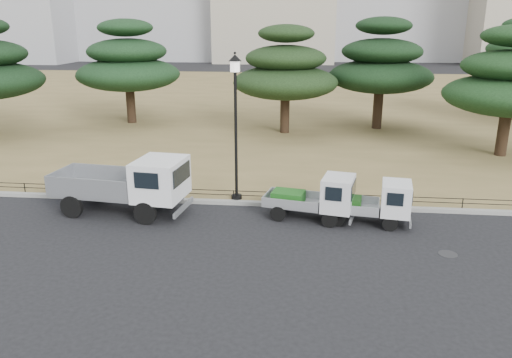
# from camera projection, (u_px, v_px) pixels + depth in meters

# --- Properties ---
(ground) EXTENTS (220.00, 220.00, 0.00)m
(ground) POSITION_uv_depth(u_px,v_px,m) (250.00, 231.00, 17.68)
(ground) COLOR black
(lawn) EXTENTS (120.00, 56.00, 0.15)m
(lawn) POSITION_uv_depth(u_px,v_px,m) (289.00, 101.00, 46.70)
(lawn) COLOR olive
(lawn) RESTS_ON ground
(curb) EXTENTS (120.00, 0.25, 0.16)m
(curb) POSITION_uv_depth(u_px,v_px,m) (258.00, 203.00, 20.12)
(curb) COLOR gray
(curb) RESTS_ON ground
(truck_large) EXTENTS (5.27, 2.55, 2.21)m
(truck_large) POSITION_uv_depth(u_px,v_px,m) (128.00, 183.00, 18.99)
(truck_large) COLOR black
(truck_large) RESTS_ON ground
(truck_kei_front) EXTENTS (3.47, 2.00, 1.72)m
(truck_kei_front) POSITION_uv_depth(u_px,v_px,m) (316.00, 197.00, 18.48)
(truck_kei_front) COLOR black
(truck_kei_front) RESTS_ON ground
(truck_kei_rear) EXTENTS (3.22, 1.70, 1.61)m
(truck_kei_rear) POSITION_uv_depth(u_px,v_px,m) (374.00, 203.00, 18.11)
(truck_kei_rear) COLOR black
(truck_kei_rear) RESTS_ON ground
(street_lamp) EXTENTS (0.52, 0.52, 5.76)m
(street_lamp) POSITION_uv_depth(u_px,v_px,m) (236.00, 104.00, 19.32)
(street_lamp) COLOR black
(street_lamp) RESTS_ON lawn
(pipe_fence) EXTENTS (38.00, 0.04, 0.40)m
(pipe_fence) POSITION_uv_depth(u_px,v_px,m) (258.00, 194.00, 20.16)
(pipe_fence) COLOR black
(pipe_fence) RESTS_ON lawn
(tarp_pile) EXTENTS (1.52, 1.23, 0.91)m
(tarp_pile) POSITION_uv_depth(u_px,v_px,m) (70.00, 182.00, 21.37)
(tarp_pile) COLOR navy
(tarp_pile) RESTS_ON lawn
(manhole) EXTENTS (0.60, 0.60, 0.01)m
(manhole) POSITION_uv_depth(u_px,v_px,m) (448.00, 254.00, 15.87)
(manhole) COLOR #2D2D30
(manhole) RESTS_ON ground
(pine_west_near) EXTENTS (7.22, 7.22, 7.22)m
(pine_west_near) POSITION_uv_depth(u_px,v_px,m) (128.00, 64.00, 35.02)
(pine_west_near) COLOR black
(pine_west_near) RESTS_ON lawn
(pine_center_left) EXTENTS (6.74, 6.74, 6.86)m
(pine_center_left) POSITION_uv_depth(u_px,v_px,m) (286.00, 71.00, 31.78)
(pine_center_left) COLOR black
(pine_center_left) RESTS_ON lawn
(pine_center_right) EXTENTS (6.91, 6.91, 7.33)m
(pine_center_right) POSITION_uv_depth(u_px,v_px,m) (381.00, 65.00, 33.03)
(pine_center_right) COLOR black
(pine_center_right) RESTS_ON lawn
(pine_east_near) EXTENTS (6.78, 6.78, 6.85)m
(pine_east_near) POSITION_uv_depth(u_px,v_px,m) (511.00, 82.00, 26.08)
(pine_east_near) COLOR black
(pine_east_near) RESTS_ON lawn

